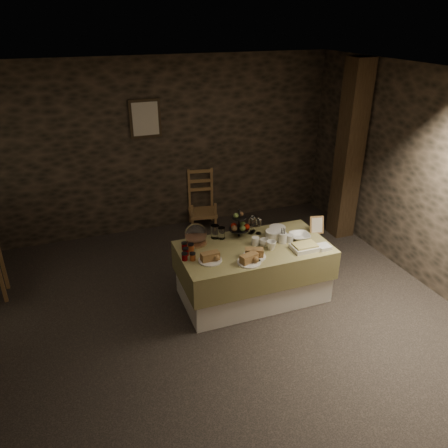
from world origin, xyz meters
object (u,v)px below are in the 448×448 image
object	(u,v)px
chair	(201,201)
timber_column	(349,152)
fruit_stand	(240,226)
buffet_table	(253,268)

from	to	relation	value
chair	timber_column	distance (m)	2.37
chair	fruit_stand	size ratio (longest dim) A/B	2.02
chair	timber_column	xyz separation A→B (m)	(1.93, -1.04, 0.90)
buffet_table	fruit_stand	size ratio (longest dim) A/B	4.96
fruit_stand	buffet_table	bearing A→B (deg)	-78.73
timber_column	fruit_stand	world-z (taller)	timber_column
buffet_table	chair	world-z (taller)	chair
buffet_table	chair	xyz separation A→B (m)	(0.02, 2.13, 0.01)
buffet_table	fruit_stand	world-z (taller)	fruit_stand
chair	timber_column	size ratio (longest dim) A/B	0.27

